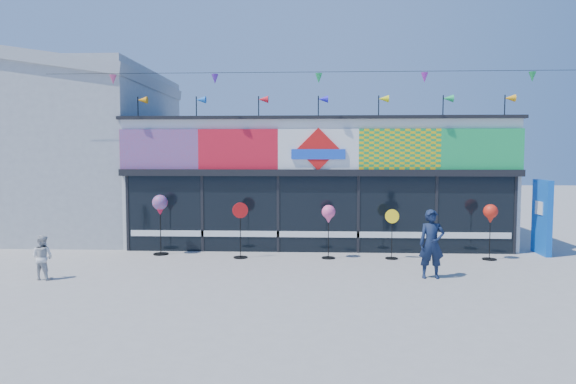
# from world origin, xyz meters

# --- Properties ---
(ground) EXTENTS (80.00, 80.00, 0.00)m
(ground) POSITION_xyz_m (0.00, 0.00, 0.00)
(ground) COLOR gray
(ground) RESTS_ON ground
(kite_shop) EXTENTS (16.00, 5.70, 5.31)m
(kite_shop) POSITION_xyz_m (0.00, 5.94, 2.05)
(kite_shop) COLOR silver
(kite_shop) RESTS_ON ground
(neighbour_building) EXTENTS (8.18, 7.20, 6.87)m
(neighbour_building) POSITION_xyz_m (-10.00, 7.00, 3.20)
(neighbour_building) COLOR #ADB0B2
(neighbour_building) RESTS_ON ground
(blue_sign) EXTENTS (0.21, 1.10, 2.20)m
(blue_sign) POSITION_xyz_m (6.59, 3.44, 1.10)
(blue_sign) COLOR blue
(blue_sign) RESTS_ON ground
(spinner_0) EXTENTS (0.45, 0.45, 1.76)m
(spinner_0) POSITION_xyz_m (-4.63, 2.84, 1.41)
(spinner_0) COLOR black
(spinner_0) RESTS_ON ground
(spinner_1) EXTENTS (0.43, 0.40, 1.58)m
(spinner_1) POSITION_xyz_m (-2.21, 2.45, 0.84)
(spinner_1) COLOR black
(spinner_1) RESTS_ON ground
(spinner_2) EXTENTS (0.38, 0.38, 1.52)m
(spinner_2) POSITION_xyz_m (0.29, 2.50, 1.22)
(spinner_2) COLOR black
(spinner_2) RESTS_ON ground
(spinner_3) EXTENTS (0.38, 0.36, 1.41)m
(spinner_3) POSITION_xyz_m (2.07, 2.52, 0.74)
(spinner_3) COLOR black
(spinner_3) RESTS_ON ground
(spinner_4) EXTENTS (0.39, 0.39, 1.56)m
(spinner_4) POSITION_xyz_m (4.78, 2.52, 1.25)
(spinner_4) COLOR black
(spinner_4) RESTS_ON ground
(adult_man) EXTENTS (0.60, 0.40, 1.63)m
(adult_man) POSITION_xyz_m (2.65, 0.26, 0.82)
(adult_man) COLOR #121D38
(adult_man) RESTS_ON ground
(child) EXTENTS (0.55, 0.37, 1.05)m
(child) POSITION_xyz_m (-6.50, -0.30, 0.52)
(child) COLOR silver
(child) RESTS_ON ground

